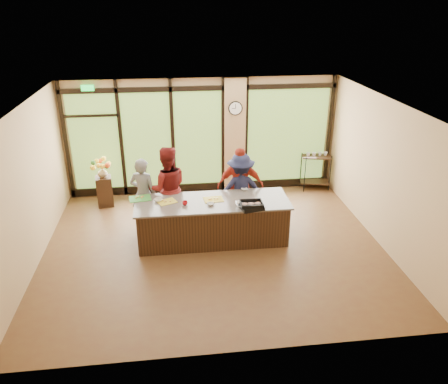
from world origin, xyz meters
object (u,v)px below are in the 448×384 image
object	(u,v)px
cook_right	(241,189)
cook_left	(144,195)
bar_cart	(316,167)
island_base	(213,222)
flower_stand	(105,191)
roasting_pan	(252,207)

from	to	relation	value
cook_right	cook_left	bearing A→B (deg)	1.03
cook_right	bar_cart	xyz separation A→B (m)	(2.32, 1.71, -0.22)
cook_right	island_base	bearing A→B (deg)	45.77
island_base	cook_right	size ratio (longest dim) A/B	1.85
cook_left	flower_stand	distance (m)	1.78
flower_stand	cook_right	bearing A→B (deg)	-30.83
cook_right	roasting_pan	bearing A→B (deg)	91.40
roasting_pan	flower_stand	xyz separation A→B (m)	(-3.25, 2.49, -0.58)
bar_cart	flower_stand	bearing A→B (deg)	-162.57
island_base	bar_cart	bearing A→B (deg)	38.89
island_base	bar_cart	world-z (taller)	bar_cart
roasting_pan	flower_stand	distance (m)	4.14
flower_stand	bar_cart	world-z (taller)	bar_cart
flower_stand	cook_left	bearing A→B (deg)	-60.90
island_base	roasting_pan	world-z (taller)	roasting_pan
roasting_pan	cook_left	bearing A→B (deg)	140.03
cook_left	roasting_pan	xyz separation A→B (m)	(2.20, -1.14, 0.12)
roasting_pan	bar_cart	world-z (taller)	bar_cart
cook_left	cook_right	bearing A→B (deg)	-156.86
cook_left	bar_cart	xyz separation A→B (m)	(4.49, 1.76, -0.22)
flower_stand	roasting_pan	bearing A→B (deg)	-46.15
cook_left	roasting_pan	bearing A→B (deg)	174.56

